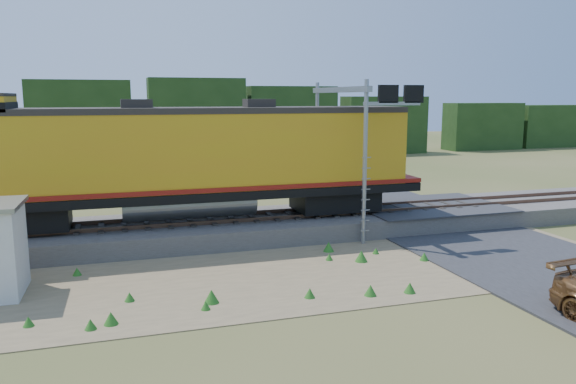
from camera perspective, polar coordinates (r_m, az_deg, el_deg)
name	(u,v)px	position (r m, az deg, el deg)	size (l,w,h in m)	color
ground	(343,271)	(19.97, 5.59, -8.03)	(140.00, 140.00, 0.00)	#475123
ballast	(291,224)	(25.30, 0.28, -3.26)	(70.00, 5.00, 0.80)	slate
rails	(291,213)	(25.20, 0.28, -2.19)	(70.00, 1.54, 0.16)	brown
dirt_shoulder	(284,272)	(19.76, -0.39, -8.14)	(26.00, 8.00, 0.03)	#8C7754
road	(497,248)	(24.06, 20.48, -5.33)	(7.00, 66.00, 0.86)	#38383A
tree_line_north	(191,128)	(56.07, -9.80, 6.47)	(130.00, 3.00, 6.50)	#1C3613
weed_clumps	(245,280)	(19.03, -4.40, -8.93)	(15.00, 6.20, 0.56)	#2A6B1E
locomotive	(182,158)	(23.78, -10.74, 3.42)	(20.26, 3.09, 5.23)	black
signal_gantry	(352,119)	(25.00, 6.50, 7.36)	(2.67, 6.20, 6.74)	gray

